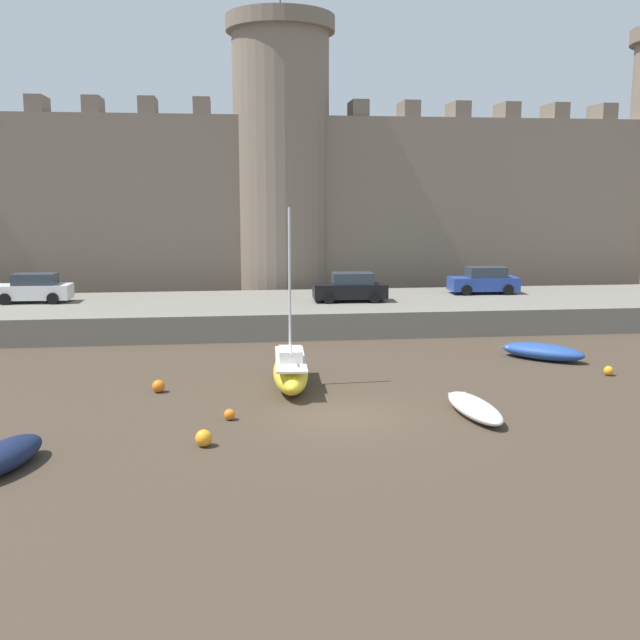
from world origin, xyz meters
TOP-DOWN VIEW (x-y plane):
  - ground_plane at (0.00, 0.00)m, footprint 160.00×160.00m
  - quay_road at (0.00, 18.05)m, footprint 68.51×10.00m
  - castle at (-0.00, 27.45)m, footprint 63.66×7.15m
  - rowboat_foreground_right at (4.37, -0.48)m, footprint 1.45×3.81m
  - sailboat_midflat_right at (-1.41, 4.00)m, footprint 1.60×5.24m
  - rowboat_near_channel_right at (-9.76, -3.75)m, footprint 2.12×3.34m
  - rowboat_near_channel_left at (10.22, 7.55)m, footprint 3.69×3.53m
  - mooring_buoy_off_centre at (-6.37, 3.90)m, footprint 0.48×0.48m
  - mooring_buoy_mid_mud at (-4.51, -2.47)m, footprint 0.51×0.51m
  - mooring_buoy_near_channel at (11.66, 4.34)m, footprint 0.40×0.40m
  - mooring_buoy_near_shore at (-3.75, 0.07)m, footprint 0.37×0.37m
  - car_quay_centre_west at (3.10, 17.38)m, footprint 4.15×1.98m
  - car_quay_centre_east at (-14.47, 19.11)m, footprint 4.15×1.98m
  - car_quay_east at (11.70, 19.77)m, footprint 4.15×1.98m

SIDE VIEW (x-z plane):
  - ground_plane at x=0.00m, z-range 0.00..0.00m
  - mooring_buoy_near_shore at x=-3.75m, z-range 0.00..0.37m
  - mooring_buoy_near_channel at x=11.66m, z-range 0.00..0.40m
  - mooring_buoy_off_centre at x=-6.37m, z-range 0.00..0.48m
  - mooring_buoy_mid_mud at x=-4.51m, z-range 0.00..0.51m
  - rowboat_foreground_right at x=4.37m, z-range 0.02..0.58m
  - rowboat_near_channel_left at x=10.22m, z-range 0.02..0.75m
  - rowboat_near_channel_right at x=-9.76m, z-range 0.02..0.78m
  - sailboat_midflat_right at x=-1.41m, z-range -2.74..4.10m
  - quay_road at x=0.00m, z-range 0.00..1.37m
  - car_quay_centre_west at x=3.10m, z-range 1.34..2.96m
  - car_quay_centre_east at x=-14.47m, z-range 1.34..2.96m
  - car_quay_east at x=11.70m, z-range 1.34..2.96m
  - castle at x=0.00m, z-range -2.85..18.91m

